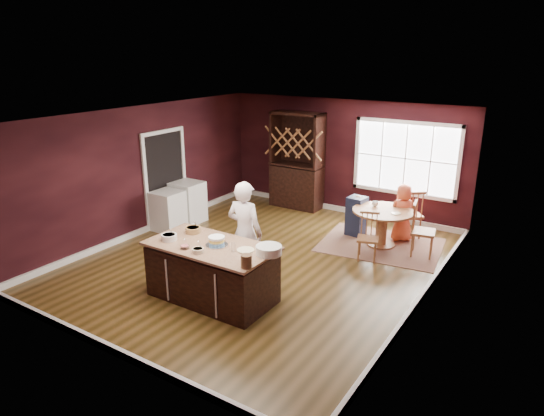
{
  "coord_description": "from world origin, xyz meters",
  "views": [
    {
      "loc": [
        4.67,
        -6.91,
        3.8
      ],
      "look_at": [
        0.17,
        0.1,
        1.05
      ],
      "focal_mm": 32.0,
      "sensor_mm": 36.0,
      "label": 1
    }
  ],
  "objects_px": {
    "hutch": "(297,161)",
    "dryer": "(188,202)",
    "chair_south": "(368,237)",
    "chair_north": "(410,213)",
    "dining_table": "(383,220)",
    "kitchen_island": "(212,273)",
    "washer": "(168,211)",
    "toddler": "(355,197)",
    "chair_east": "(423,229)",
    "layer_cake": "(217,241)",
    "high_chair": "(356,215)",
    "baker": "(245,232)",
    "seated_woman": "(403,213)"
  },
  "relations": [
    {
      "from": "hutch",
      "to": "dryer",
      "type": "relative_size",
      "value": 2.53
    },
    {
      "from": "chair_south",
      "to": "chair_north",
      "type": "bearing_deg",
      "value": 61.58
    },
    {
      "from": "dining_table",
      "to": "chair_south",
      "type": "relative_size",
      "value": 1.32
    },
    {
      "from": "kitchen_island",
      "to": "washer",
      "type": "height_order",
      "value": "kitchen_island"
    },
    {
      "from": "toddler",
      "to": "chair_east",
      "type": "bearing_deg",
      "value": -14.89
    },
    {
      "from": "layer_cake",
      "to": "toddler",
      "type": "height_order",
      "value": "layer_cake"
    },
    {
      "from": "high_chair",
      "to": "chair_east",
      "type": "bearing_deg",
      "value": -6.54
    },
    {
      "from": "washer",
      "to": "chair_north",
      "type": "bearing_deg",
      "value": 28.08
    },
    {
      "from": "high_chair",
      "to": "dryer",
      "type": "relative_size",
      "value": 0.94
    },
    {
      "from": "baker",
      "to": "chair_east",
      "type": "distance_m",
      "value": 3.51
    },
    {
      "from": "chair_east",
      "to": "chair_south",
      "type": "height_order",
      "value": "chair_east"
    },
    {
      "from": "chair_south",
      "to": "hutch",
      "type": "relative_size",
      "value": 0.39
    },
    {
      "from": "chair_south",
      "to": "seated_woman",
      "type": "xyz_separation_m",
      "value": [
        0.22,
        1.3,
        0.14
      ]
    },
    {
      "from": "toddler",
      "to": "washer",
      "type": "distance_m",
      "value": 4.06
    },
    {
      "from": "chair_north",
      "to": "dryer",
      "type": "distance_m",
      "value": 4.91
    },
    {
      "from": "seated_woman",
      "to": "washer",
      "type": "distance_m",
      "value": 4.98
    },
    {
      "from": "layer_cake",
      "to": "washer",
      "type": "relative_size",
      "value": 0.4
    },
    {
      "from": "layer_cake",
      "to": "chair_east",
      "type": "height_order",
      "value": "chair_east"
    },
    {
      "from": "chair_east",
      "to": "seated_woman",
      "type": "relative_size",
      "value": 0.89
    },
    {
      "from": "washer",
      "to": "high_chair",
      "type": "bearing_deg",
      "value": 28.33
    },
    {
      "from": "baker",
      "to": "layer_cake",
      "type": "height_order",
      "value": "baker"
    },
    {
      "from": "chair_south",
      "to": "toddler",
      "type": "relative_size",
      "value": 3.53
    },
    {
      "from": "hutch",
      "to": "dryer",
      "type": "height_order",
      "value": "hutch"
    },
    {
      "from": "chair_east",
      "to": "seated_woman",
      "type": "height_order",
      "value": "seated_woman"
    },
    {
      "from": "kitchen_island",
      "to": "seated_woman",
      "type": "xyz_separation_m",
      "value": [
        1.72,
        4.03,
        0.16
      ]
    },
    {
      "from": "kitchen_island",
      "to": "chair_north",
      "type": "height_order",
      "value": "chair_north"
    },
    {
      "from": "dining_table",
      "to": "washer",
      "type": "bearing_deg",
      "value": -158.68
    },
    {
      "from": "chair_south",
      "to": "hutch",
      "type": "distance_m",
      "value": 3.52
    },
    {
      "from": "dining_table",
      "to": "high_chair",
      "type": "height_order",
      "value": "high_chair"
    },
    {
      "from": "chair_north",
      "to": "high_chair",
      "type": "height_order",
      "value": "chair_north"
    },
    {
      "from": "baker",
      "to": "chair_east",
      "type": "relative_size",
      "value": 1.64
    },
    {
      "from": "kitchen_island",
      "to": "hutch",
      "type": "distance_m",
      "value": 5.04
    },
    {
      "from": "washer",
      "to": "chair_east",
      "type": "bearing_deg",
      "value": 17.33
    },
    {
      "from": "seated_woman",
      "to": "chair_south",
      "type": "bearing_deg",
      "value": 42.36
    },
    {
      "from": "hutch",
      "to": "dryer",
      "type": "distance_m",
      "value": 2.86
    },
    {
      "from": "kitchen_island",
      "to": "hutch",
      "type": "bearing_deg",
      "value": 104.49
    },
    {
      "from": "dining_table",
      "to": "chair_east",
      "type": "xyz_separation_m",
      "value": [
        0.84,
        -0.07,
        0.0
      ]
    },
    {
      "from": "chair_north",
      "to": "washer",
      "type": "distance_m",
      "value": 5.18
    },
    {
      "from": "toddler",
      "to": "hutch",
      "type": "height_order",
      "value": "hutch"
    },
    {
      "from": "toddler",
      "to": "kitchen_island",
      "type": "bearing_deg",
      "value": -100.51
    },
    {
      "from": "chair_east",
      "to": "high_chair",
      "type": "height_order",
      "value": "chair_east"
    },
    {
      "from": "layer_cake",
      "to": "seated_woman",
      "type": "height_order",
      "value": "seated_woman"
    },
    {
      "from": "hutch",
      "to": "washer",
      "type": "bearing_deg",
      "value": -117.55
    },
    {
      "from": "chair_south",
      "to": "toddler",
      "type": "xyz_separation_m",
      "value": [
        -0.77,
        1.16,
        0.35
      ]
    },
    {
      "from": "kitchen_island",
      "to": "dryer",
      "type": "distance_m",
      "value": 3.75
    },
    {
      "from": "chair_north",
      "to": "high_chair",
      "type": "xyz_separation_m",
      "value": [
        -0.99,
        -0.51,
        -0.09
      ]
    },
    {
      "from": "kitchen_island",
      "to": "hutch",
      "type": "relative_size",
      "value": 0.86
    },
    {
      "from": "chair_north",
      "to": "dryer",
      "type": "height_order",
      "value": "chair_north"
    },
    {
      "from": "chair_north",
      "to": "dining_table",
      "type": "bearing_deg",
      "value": 28.36
    },
    {
      "from": "dining_table",
      "to": "washer",
      "type": "height_order",
      "value": "washer"
    }
  ]
}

